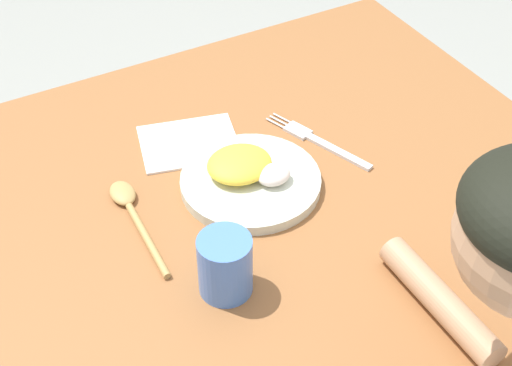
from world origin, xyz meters
TOP-DOWN VIEW (x-y plane):
  - dining_table at (0.00, 0.00)m, footprint 1.06×0.86m
  - plate at (0.01, 0.03)m, footprint 0.22×0.22m
  - fork at (0.16, 0.06)m, footprint 0.09×0.21m
  - spoon at (-0.18, 0.06)m, footprint 0.04×0.22m
  - drinking_cup at (-0.12, -0.14)m, footprint 0.07×0.07m
  - napkin at (-0.03, 0.17)m, footprint 0.19×0.16m

SIDE VIEW (x-z plane):
  - dining_table at x=0.00m, z-range 0.28..1.03m
  - napkin at x=-0.03m, z-range 0.75..0.75m
  - fork at x=0.16m, z-range 0.75..0.76m
  - spoon at x=-0.18m, z-range 0.75..0.76m
  - plate at x=0.01m, z-range 0.74..0.79m
  - drinking_cup at x=-0.12m, z-range 0.75..0.84m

